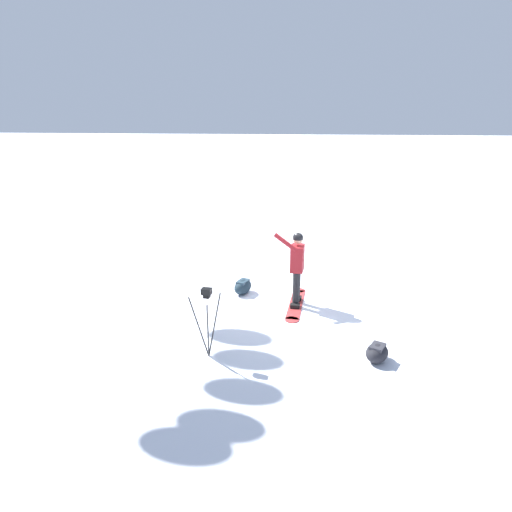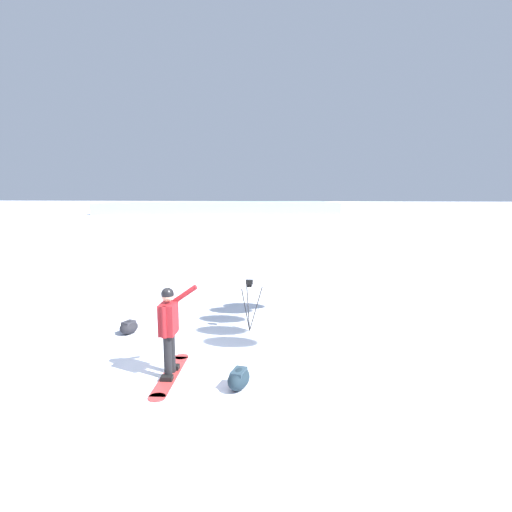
{
  "view_description": "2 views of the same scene",
  "coord_description": "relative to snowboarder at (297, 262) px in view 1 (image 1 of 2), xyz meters",
  "views": [
    {
      "loc": [
        -8.58,
        -1.23,
        3.74
      ],
      "look_at": [
        -0.84,
        0.62,
        1.29
      ],
      "focal_mm": 30.14,
      "sensor_mm": 36.0,
      "label": 1
    },
    {
      "loc": [
        6.48,
        2.15,
        3.21
      ],
      "look_at": [
        -0.8,
        1.37,
        2.06
      ],
      "focal_mm": 28.25,
      "sensor_mm": 36.0,
      "label": 2
    }
  ],
  "objects": [
    {
      "name": "gear_bag_large",
      "position": [
        -1.99,
        -1.63,
        -0.81
      ],
      "size": [
        0.56,
        0.49,
        0.3
      ],
      "color": "black",
      "rests_on": "ground_plane"
    },
    {
      "name": "gear_bag_small",
      "position": [
        0.34,
        1.27,
        -0.79
      ],
      "size": [
        0.62,
        0.44,
        0.33
      ],
      "color": "#192833",
      "rests_on": "ground_plane"
    },
    {
      "name": "snowboarder",
      "position": [
        0.0,
        0.0,
        0.0
      ],
      "size": [
        0.49,
        0.62,
        1.62
      ],
      "color": "black",
      "rests_on": "ground_plane"
    },
    {
      "name": "ground_plane",
      "position": [
        0.05,
        0.08,
        -0.96
      ],
      "size": [
        300.0,
        300.0,
        0.0
      ],
      "primitive_type": "plane",
      "color": "white"
    },
    {
      "name": "snowboard",
      "position": [
        0.0,
        -0.01,
        -0.94
      ],
      "size": [
        1.87,
        0.36,
        0.1
      ],
      "color": "#B23333",
      "rests_on": "ground_plane"
    },
    {
      "name": "camera_tripod",
      "position": [
        -2.49,
        1.11,
        -0.08
      ],
      "size": [
        0.57,
        0.47,
        1.22
      ],
      "color": "#262628",
      "rests_on": "ground_plane"
    }
  ]
}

